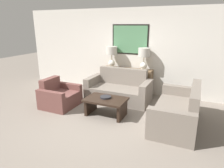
# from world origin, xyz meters

# --- Properties ---
(ground_plane) EXTENTS (20.00, 20.00, 0.00)m
(ground_plane) POSITION_xyz_m (0.00, 0.00, 0.00)
(ground_plane) COLOR slate
(back_wall) EXTENTS (7.74, 0.12, 2.65)m
(back_wall) POSITION_xyz_m (0.00, 2.47, 1.33)
(back_wall) COLOR beige
(back_wall) RESTS_ON ground_plane
(console_table) EXTENTS (1.60, 0.38, 0.82)m
(console_table) POSITION_xyz_m (0.00, 2.21, 0.41)
(console_table) COLOR brown
(console_table) RESTS_ON ground_plane
(table_lamp_left) EXTENTS (0.35, 0.35, 0.67)m
(table_lamp_left) POSITION_xyz_m (-0.53, 2.21, 1.25)
(table_lamp_left) COLOR silver
(table_lamp_left) RESTS_ON console_table
(table_lamp_right) EXTENTS (0.35, 0.35, 0.67)m
(table_lamp_right) POSITION_xyz_m (0.53, 2.21, 1.25)
(table_lamp_right) COLOR silver
(table_lamp_right) RESTS_ON console_table
(couch_by_back_wall) EXTENTS (1.83, 0.90, 0.90)m
(couch_by_back_wall) POSITION_xyz_m (0.00, 1.54, 0.30)
(couch_by_back_wall) COLOR slate
(couch_by_back_wall) RESTS_ON ground_plane
(couch_by_side) EXTENTS (0.90, 1.83, 0.90)m
(couch_by_side) POSITION_xyz_m (1.76, 0.67, 0.30)
(couch_by_side) COLOR slate
(couch_by_side) RESTS_ON ground_plane
(coffee_table) EXTENTS (0.99, 0.66, 0.43)m
(coffee_table) POSITION_xyz_m (0.10, 0.44, 0.31)
(coffee_table) COLOR black
(coffee_table) RESTS_ON ground_plane
(decorative_bowl) EXTENTS (0.27, 0.27, 0.04)m
(decorative_bowl) POSITION_xyz_m (0.07, 0.49, 0.45)
(decorative_bowl) COLOR #232328
(decorative_bowl) RESTS_ON coffee_table
(armchair_near_back_wall) EXTENTS (0.82, 0.93, 0.76)m
(armchair_near_back_wall) POSITION_xyz_m (-1.32, 0.46, 0.26)
(armchair_near_back_wall) COLOR brown
(armchair_near_back_wall) RESTS_ON ground_plane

